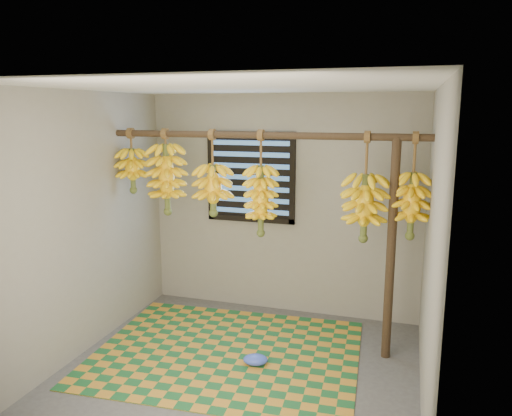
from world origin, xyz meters
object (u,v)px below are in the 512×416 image
at_px(banana_bunch_b, 167,179).
at_px(banana_bunch_a, 133,170).
at_px(banana_bunch_c, 213,190).
at_px(plastic_bag, 255,360).
at_px(banana_bunch_e, 364,208).
at_px(woven_mat, 227,352).
at_px(banana_bunch_d, 261,201).
at_px(banana_bunch_f, 412,205).
at_px(support_post, 391,252).

bearing_deg(banana_bunch_b, banana_bunch_a, 180.00).
xyz_separation_m(banana_bunch_b, banana_bunch_c, (0.49, 0.00, -0.08)).
height_order(plastic_bag, banana_bunch_e, banana_bunch_e).
distance_m(woven_mat, banana_bunch_d, 1.45).
relative_size(banana_bunch_b, banana_bunch_c, 1.02).
relative_size(plastic_bag, banana_bunch_d, 0.22).
height_order(banana_bunch_c, banana_bunch_d, same).
bearing_deg(banana_bunch_f, banana_bunch_b, 180.00).
xyz_separation_m(woven_mat, banana_bunch_a, (-1.14, 0.37, 1.63)).
bearing_deg(banana_bunch_c, woven_mat, -54.52).
distance_m(woven_mat, banana_bunch_e, 1.84).
bearing_deg(banana_bunch_b, banana_bunch_c, 0.00).
xyz_separation_m(woven_mat, banana_bunch_c, (-0.26, 0.37, 1.47)).
bearing_deg(banana_bunch_d, support_post, -0.00).
bearing_deg(banana_bunch_f, banana_bunch_c, 180.00).
xyz_separation_m(banana_bunch_b, banana_bunch_e, (1.93, 0.00, -0.17)).
relative_size(banana_bunch_b, banana_bunch_f, 0.92).
distance_m(banana_bunch_c, banana_bunch_f, 1.83).
xyz_separation_m(woven_mat, banana_bunch_d, (0.22, 0.37, 1.39)).
relative_size(support_post, woven_mat, 0.83).
height_order(plastic_bag, banana_bunch_d, banana_bunch_d).
bearing_deg(banana_bunch_f, support_post, 180.00).
height_order(plastic_bag, banana_bunch_f, banana_bunch_f).
xyz_separation_m(banana_bunch_b, banana_bunch_f, (2.32, -0.00, -0.13)).
bearing_deg(banana_bunch_e, banana_bunch_f, -0.00).
relative_size(woven_mat, banana_bunch_c, 2.91).
height_order(banana_bunch_a, banana_bunch_c, same).
bearing_deg(banana_bunch_a, woven_mat, -18.11).
bearing_deg(woven_mat, banana_bunch_d, 59.92).
bearing_deg(banana_bunch_a, support_post, -0.00).
height_order(woven_mat, banana_bunch_d, banana_bunch_d).
xyz_separation_m(banana_bunch_a, banana_bunch_e, (2.30, -0.00, -0.25)).
xyz_separation_m(banana_bunch_a, banana_bunch_b, (0.38, -0.00, -0.08)).
relative_size(banana_bunch_d, banana_bunch_e, 1.02).
distance_m(support_post, banana_bunch_c, 1.74).
height_order(plastic_bag, banana_bunch_a, banana_bunch_a).
xyz_separation_m(banana_bunch_e, banana_bunch_f, (0.40, -0.00, 0.04)).
distance_m(support_post, woven_mat, 1.77).
relative_size(support_post, plastic_bag, 9.01).
relative_size(woven_mat, banana_bunch_d, 2.42).
bearing_deg(banana_bunch_d, banana_bunch_a, 180.00).
height_order(banana_bunch_c, banana_bunch_f, same).
height_order(support_post, woven_mat, support_post).
bearing_deg(plastic_bag, banana_bunch_f, 22.51).
bearing_deg(support_post, woven_mat, -165.29).
bearing_deg(woven_mat, banana_bunch_c, 125.48).
height_order(support_post, banana_bunch_a, banana_bunch_a).
relative_size(woven_mat, banana_bunch_b, 2.85).
relative_size(plastic_bag, banana_bunch_c, 0.27).
distance_m(banana_bunch_a, banana_bunch_c, 0.89).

